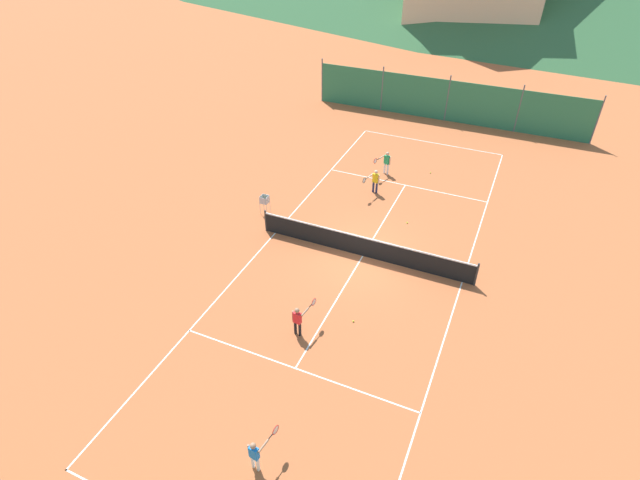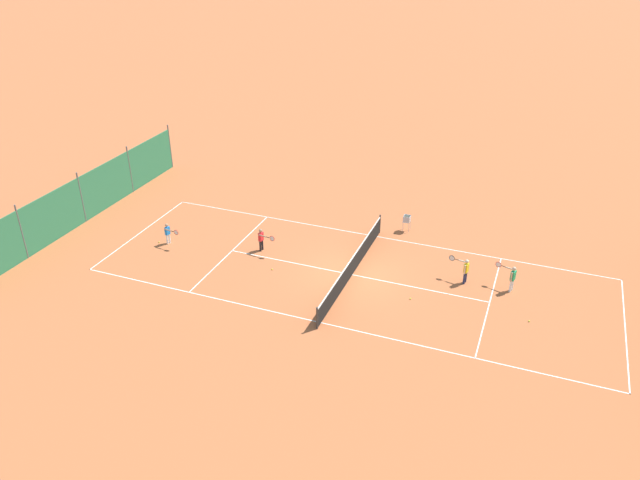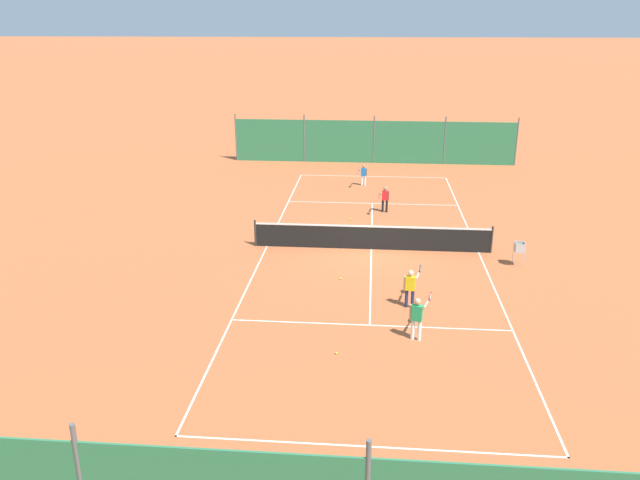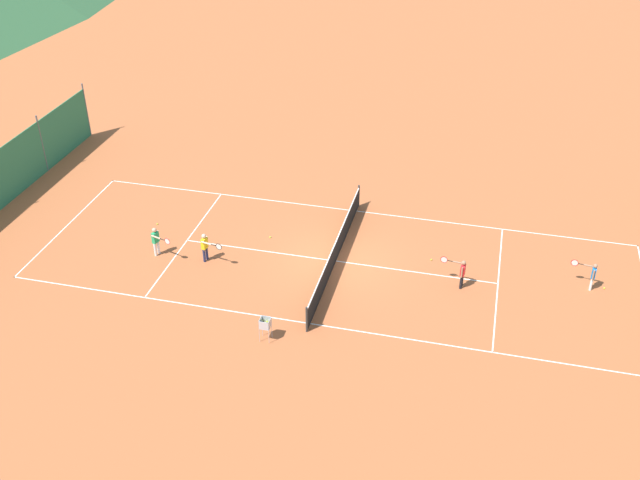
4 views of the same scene
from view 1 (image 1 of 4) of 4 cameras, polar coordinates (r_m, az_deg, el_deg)
ground_plane at (r=20.80m, az=4.92°, el=-1.81°), size 600.00×600.00×0.00m
court_line_markings at (r=20.79m, az=4.92°, el=-1.80°), size 8.25×23.85×0.01m
tennis_net at (r=20.49m, az=4.99°, el=-0.71°), size 9.18×0.08×1.06m
windscreen_fence_far at (r=33.56m, az=14.33°, el=15.18°), size 17.28×0.08×2.90m
player_far_service at (r=14.17m, az=-7.36°, el=-22.97°), size 0.49×0.94×1.14m
player_far_baseline at (r=26.49m, az=7.57°, el=8.89°), size 0.67×0.98×1.26m
player_near_service at (r=17.02m, az=-2.49°, el=-8.96°), size 0.51×0.99×1.21m
player_near_baseline at (r=24.72m, az=6.29°, el=6.84°), size 0.59×0.99×1.24m
tennis_ball_by_net_right at (r=27.29m, az=12.51°, el=7.51°), size 0.07×0.07×0.07m
tennis_ball_alley_right at (r=17.90m, az=3.82°, el=-9.24°), size 0.07×0.07×0.07m
tennis_ball_by_net_left at (r=22.98m, az=9.93°, el=1.96°), size 0.07×0.07×0.07m
ball_hopper at (r=23.19m, az=-6.34°, el=4.49°), size 0.36×0.36×0.89m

